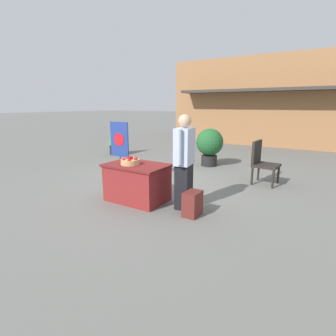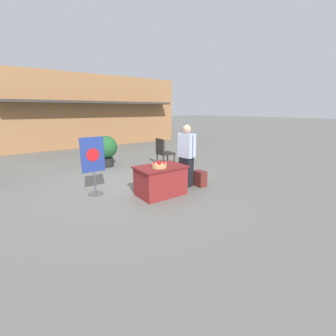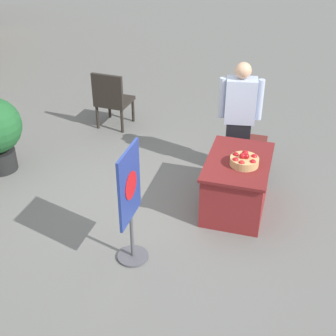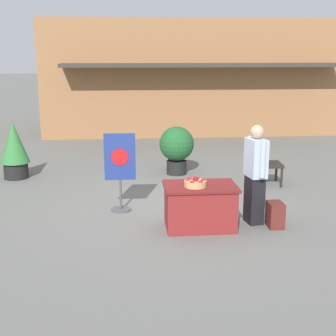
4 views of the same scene
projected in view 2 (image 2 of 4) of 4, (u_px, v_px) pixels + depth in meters
ground_plane at (126, 185)px, 6.30m from camera, size 120.00×120.00×0.00m
storefront_building at (85, 111)px, 13.83m from camera, size 10.58×4.65×3.92m
display_table at (161, 180)px, 5.51m from camera, size 1.18×0.79×0.72m
apple_basket at (159, 165)px, 5.29m from camera, size 0.36×0.36×0.16m
person_visitor at (186, 156)px, 6.04m from camera, size 0.32×0.60×1.67m
backpack at (200, 179)px, 6.19m from camera, size 0.24×0.34×0.42m
poster_board at (93, 164)px, 5.43m from camera, size 0.56×0.36×1.43m
patio_chair at (163, 151)px, 8.38m from camera, size 0.59×0.59×1.02m
potted_plant_far_right at (106, 149)px, 8.20m from camera, size 0.82×0.82×1.14m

